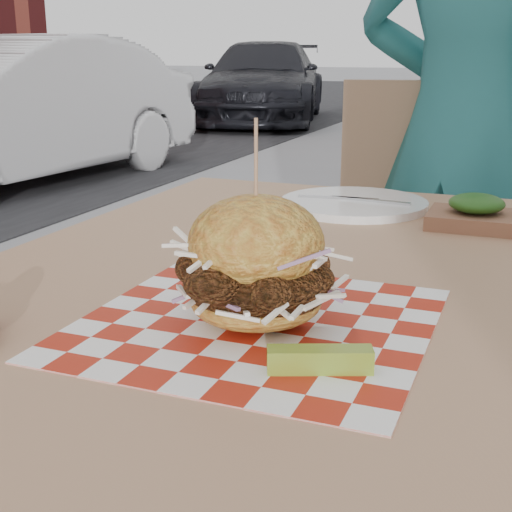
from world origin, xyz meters
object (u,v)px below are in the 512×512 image
Objects in this scene: car_white at (8,111)px; car_dark at (264,82)px; patio_table at (277,325)px; sandwich at (256,268)px; diner at (463,125)px; patio_chair at (401,232)px.

car_white and car_dark have the same top height.
patio_table is (3.50, -9.11, 0.10)m from car_dark.
car_white is 5.20m from sandwich.
diner is 1.76× the size of patio_chair.
diner is at bearing 17.90° from patio_chair.
diner reaches higher than patio_chair.
sandwich is at bearing -82.88° from car_dark.
diner is 4.40m from car_white.
sandwich is at bearing 98.34° from diner.
patio_chair is 1.26m from sandwich.
diner is 0.49× the size of car_white.
car_dark is 3.26× the size of patio_table.
diner is at bearing -28.61° from car_white.
sandwich is at bearing -97.01° from patio_chair.
car_dark is at bearing -54.13° from diner.
diner reaches higher than car_dark.
car_dark reaches higher than patio_table.
diner is 7.82× the size of sandwich.
sandwich is (0.04, -0.19, 0.14)m from patio_table.
car_dark is 9.95m from sandwich.
sandwich is at bearing -41.01° from car_white.
patio_table is at bearing 95.56° from diner.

